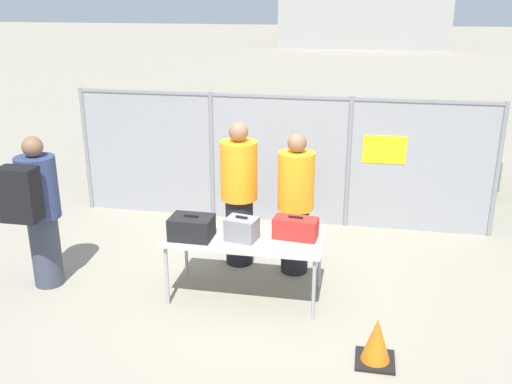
{
  "coord_description": "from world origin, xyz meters",
  "views": [
    {
      "loc": [
        1.21,
        -5.8,
        3.26
      ],
      "look_at": [
        -0.0,
        0.44,
        1.05
      ],
      "focal_mm": 40.0,
      "sensor_mm": 36.0,
      "label": 1
    }
  ],
  "objects_px": {
    "traffic_cone": "(376,343)",
    "security_worker_far": "(296,203)",
    "inspection_table": "(245,242)",
    "suitcase_grey": "(242,229)",
    "suitcase_black": "(192,227)",
    "utility_trailer": "(390,161)",
    "security_worker_near": "(239,193)",
    "suitcase_red": "(295,228)",
    "traveler_hooded": "(37,208)"
  },
  "relations": [
    {
      "from": "inspection_table",
      "to": "suitcase_grey",
      "type": "height_order",
      "value": "suitcase_grey"
    },
    {
      "from": "inspection_table",
      "to": "traffic_cone",
      "type": "relative_size",
      "value": 3.78
    },
    {
      "from": "security_worker_far",
      "to": "traffic_cone",
      "type": "relative_size",
      "value": 3.82
    },
    {
      "from": "suitcase_grey",
      "to": "utility_trailer",
      "type": "relative_size",
      "value": 0.09
    },
    {
      "from": "inspection_table",
      "to": "security_worker_far",
      "type": "bearing_deg",
      "value": 57.32
    },
    {
      "from": "traveler_hooded",
      "to": "traffic_cone",
      "type": "relative_size",
      "value": 3.92
    },
    {
      "from": "suitcase_grey",
      "to": "traffic_cone",
      "type": "height_order",
      "value": "suitcase_grey"
    },
    {
      "from": "traveler_hooded",
      "to": "utility_trailer",
      "type": "bearing_deg",
      "value": 27.97
    },
    {
      "from": "inspection_table",
      "to": "utility_trailer",
      "type": "height_order",
      "value": "inspection_table"
    },
    {
      "from": "inspection_table",
      "to": "suitcase_black",
      "type": "distance_m",
      "value": 0.61
    },
    {
      "from": "security_worker_far",
      "to": "security_worker_near",
      "type": "bearing_deg",
      "value": -11.84
    },
    {
      "from": "suitcase_red",
      "to": "utility_trailer",
      "type": "relative_size",
      "value": 0.11
    },
    {
      "from": "security_worker_near",
      "to": "security_worker_far",
      "type": "height_order",
      "value": "security_worker_near"
    },
    {
      "from": "traveler_hooded",
      "to": "security_worker_far",
      "type": "height_order",
      "value": "traveler_hooded"
    },
    {
      "from": "suitcase_grey",
      "to": "traffic_cone",
      "type": "relative_size",
      "value": 0.82
    },
    {
      "from": "traveler_hooded",
      "to": "utility_trailer",
      "type": "relative_size",
      "value": 0.41
    },
    {
      "from": "security_worker_far",
      "to": "suitcase_grey",
      "type": "bearing_deg",
      "value": 55.02
    },
    {
      "from": "security_worker_far",
      "to": "utility_trailer",
      "type": "relative_size",
      "value": 0.4
    },
    {
      "from": "suitcase_black",
      "to": "utility_trailer",
      "type": "xyz_separation_m",
      "value": [
        2.28,
        4.64,
        -0.44
      ]
    },
    {
      "from": "suitcase_black",
      "to": "security_worker_far",
      "type": "xyz_separation_m",
      "value": [
        1.04,
        0.85,
        0.06
      ]
    },
    {
      "from": "suitcase_grey",
      "to": "traveler_hooded",
      "type": "distance_m",
      "value": 2.33
    },
    {
      "from": "traffic_cone",
      "to": "security_worker_far",
      "type": "bearing_deg",
      "value": 119.95
    },
    {
      "from": "security_worker_far",
      "to": "utility_trailer",
      "type": "bearing_deg",
      "value": -111.33
    },
    {
      "from": "suitcase_grey",
      "to": "utility_trailer",
      "type": "distance_m",
      "value": 4.92
    },
    {
      "from": "utility_trailer",
      "to": "traveler_hooded",
      "type": "bearing_deg",
      "value": -130.58
    },
    {
      "from": "inspection_table",
      "to": "traveler_hooded",
      "type": "distance_m",
      "value": 2.38
    },
    {
      "from": "suitcase_red",
      "to": "security_worker_near",
      "type": "distance_m",
      "value": 1.09
    },
    {
      "from": "inspection_table",
      "to": "traffic_cone",
      "type": "xyz_separation_m",
      "value": [
        1.45,
        -0.98,
        -0.46
      ]
    },
    {
      "from": "inspection_table",
      "to": "suitcase_red",
      "type": "distance_m",
      "value": 0.58
    },
    {
      "from": "inspection_table",
      "to": "traveler_hooded",
      "type": "relative_size",
      "value": 0.96
    },
    {
      "from": "suitcase_black",
      "to": "traffic_cone",
      "type": "bearing_deg",
      "value": -23.12
    },
    {
      "from": "traffic_cone",
      "to": "security_worker_near",
      "type": "bearing_deg",
      "value": 133.1
    },
    {
      "from": "inspection_table",
      "to": "security_worker_far",
      "type": "height_order",
      "value": "security_worker_far"
    },
    {
      "from": "suitcase_grey",
      "to": "security_worker_far",
      "type": "relative_size",
      "value": 0.21
    },
    {
      "from": "inspection_table",
      "to": "suitcase_grey",
      "type": "relative_size",
      "value": 4.63
    },
    {
      "from": "suitcase_red",
      "to": "security_worker_far",
      "type": "xyz_separation_m",
      "value": [
        -0.08,
        0.63,
        0.06
      ]
    },
    {
      "from": "utility_trailer",
      "to": "traffic_cone",
      "type": "distance_m",
      "value": 5.51
    },
    {
      "from": "security_worker_near",
      "to": "security_worker_far",
      "type": "xyz_separation_m",
      "value": [
        0.72,
        -0.11,
        -0.04
      ]
    },
    {
      "from": "suitcase_black",
      "to": "suitcase_grey",
      "type": "distance_m",
      "value": 0.55
    },
    {
      "from": "suitcase_red",
      "to": "security_worker_far",
      "type": "relative_size",
      "value": 0.29
    },
    {
      "from": "suitcase_red",
      "to": "traffic_cone",
      "type": "height_order",
      "value": "suitcase_red"
    },
    {
      "from": "suitcase_red",
      "to": "traffic_cone",
      "type": "distance_m",
      "value": 1.54
    },
    {
      "from": "suitcase_grey",
      "to": "traveler_hooded",
      "type": "bearing_deg",
      "value": -176.1
    },
    {
      "from": "suitcase_grey",
      "to": "suitcase_red",
      "type": "distance_m",
      "value": 0.59
    },
    {
      "from": "suitcase_red",
      "to": "security_worker_far",
      "type": "height_order",
      "value": "security_worker_far"
    },
    {
      "from": "suitcase_black",
      "to": "suitcase_red",
      "type": "relative_size",
      "value": 0.93
    },
    {
      "from": "security_worker_near",
      "to": "traffic_cone",
      "type": "bearing_deg",
      "value": 113.81
    },
    {
      "from": "suitcase_black",
      "to": "traffic_cone",
      "type": "relative_size",
      "value": 1.02
    },
    {
      "from": "security_worker_near",
      "to": "traveler_hooded",
      "type": "bearing_deg",
      "value": 7.43
    },
    {
      "from": "utility_trailer",
      "to": "traffic_cone",
      "type": "height_order",
      "value": "utility_trailer"
    }
  ]
}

